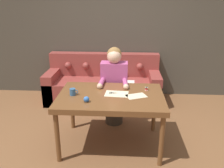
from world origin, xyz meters
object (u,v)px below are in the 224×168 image
object	(u,v)px
thread_spool	(146,89)
person	(114,86)
couch	(103,85)
scissors	(114,93)
pin_cushion	(86,99)
dining_table	(111,100)
mug	(73,92)

from	to	relation	value
thread_spool	person	bearing A→B (deg)	138.09
couch	scissors	distance (m)	1.57
couch	person	xyz separation A→B (m)	(0.26, -0.93, 0.33)
couch	pin_cushion	distance (m)	1.84
dining_table	pin_cushion	distance (m)	0.39
person	thread_spool	xyz separation A→B (m)	(0.46, -0.42, 0.12)
person	scissors	distance (m)	0.56
couch	scissors	xyz separation A→B (m)	(0.29, -1.48, 0.43)
scissors	thread_spool	size ratio (longest dim) A/B	4.72
dining_table	mug	bearing A→B (deg)	-175.55
couch	person	size ratio (longest dim) A/B	1.74
couch	person	distance (m)	1.02
person	thread_spool	distance (m)	0.64
dining_table	mug	xyz separation A→B (m)	(-0.49, -0.04, 0.12)
couch	pin_cushion	xyz separation A→B (m)	(-0.03, -1.78, 0.46)
scissors	thread_spool	world-z (taller)	thread_spool
couch	thread_spool	world-z (taller)	couch
dining_table	couch	xyz separation A→B (m)	(-0.25, 1.54, -0.36)
mug	couch	bearing A→B (deg)	81.27
couch	scissors	size ratio (longest dim) A/B	10.28
dining_table	pin_cushion	xyz separation A→B (m)	(-0.28, -0.24, 0.10)
dining_table	mug	size ratio (longest dim) A/B	12.18
mug	thread_spool	xyz separation A→B (m)	(0.97, 0.23, -0.02)
person	pin_cushion	distance (m)	0.91
couch	pin_cushion	size ratio (longest dim) A/B	30.52
dining_table	person	size ratio (longest dim) A/B	1.10
scissors	thread_spool	distance (m)	0.46
person	thread_spool	size ratio (longest dim) A/B	27.81
couch	mug	size ratio (longest dim) A/B	19.31
thread_spool	dining_table	bearing A→B (deg)	-158.04
mug	thread_spool	size ratio (longest dim) A/B	2.51
dining_table	pin_cushion	bearing A→B (deg)	-139.70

